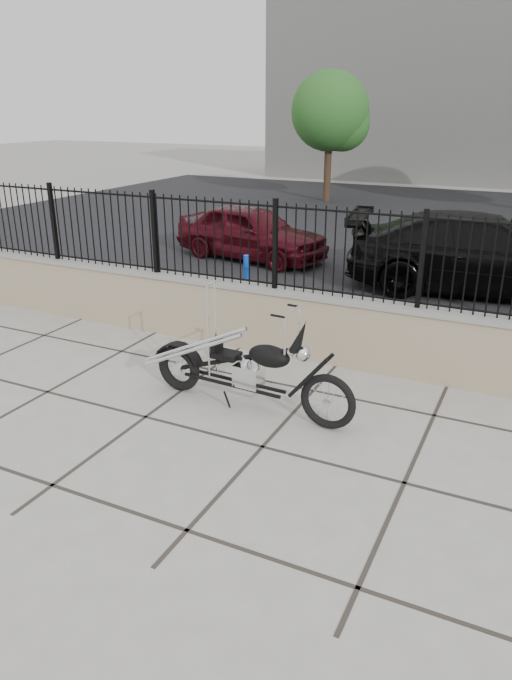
% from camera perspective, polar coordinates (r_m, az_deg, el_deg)
% --- Properties ---
extents(ground_plane, '(90.00, 90.00, 0.00)m').
position_cam_1_polar(ground_plane, '(6.49, 0.62, -10.04)').
color(ground_plane, '#99968E').
rests_on(ground_plane, ground).
extents(parking_lot, '(30.00, 30.00, 0.00)m').
position_cam_1_polar(parking_lot, '(18.00, 18.17, 9.41)').
color(parking_lot, black).
rests_on(parking_lot, ground).
extents(retaining_wall, '(14.00, 0.36, 0.96)m').
position_cam_1_polar(retaining_wall, '(8.40, 7.96, 0.89)').
color(retaining_wall, gray).
rests_on(retaining_wall, ground_plane).
extents(iron_fence, '(14.00, 0.08, 1.20)m').
position_cam_1_polar(iron_fence, '(8.09, 8.35, 8.08)').
color(iron_fence, black).
rests_on(iron_fence, retaining_wall).
extents(chopper_motorcycle, '(2.53, 0.58, 1.51)m').
position_cam_1_polar(chopper_motorcycle, '(6.97, -1.08, -0.80)').
color(chopper_motorcycle, black).
rests_on(chopper_motorcycle, ground_plane).
extents(car_red, '(3.87, 2.09, 1.25)m').
position_cam_1_polar(car_red, '(14.22, -0.45, 10.11)').
color(car_red, '#410911').
rests_on(car_red, parking_lot).
extents(car_black, '(5.36, 2.83, 1.48)m').
position_cam_1_polar(car_black, '(12.34, 20.61, 7.58)').
color(car_black, black).
rests_on(car_black, parking_lot).
extents(bollard_a, '(0.13, 0.13, 0.87)m').
position_cam_1_polar(bollard_a, '(11.03, -0.92, 5.80)').
color(bollard_a, '#0C1FBC').
rests_on(bollard_a, ground_plane).
extents(tree_left, '(2.79, 2.79, 4.71)m').
position_cam_1_polar(tree_left, '(23.26, 6.99, 20.92)').
color(tree_left, '#382619').
rests_on(tree_left, ground_plane).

